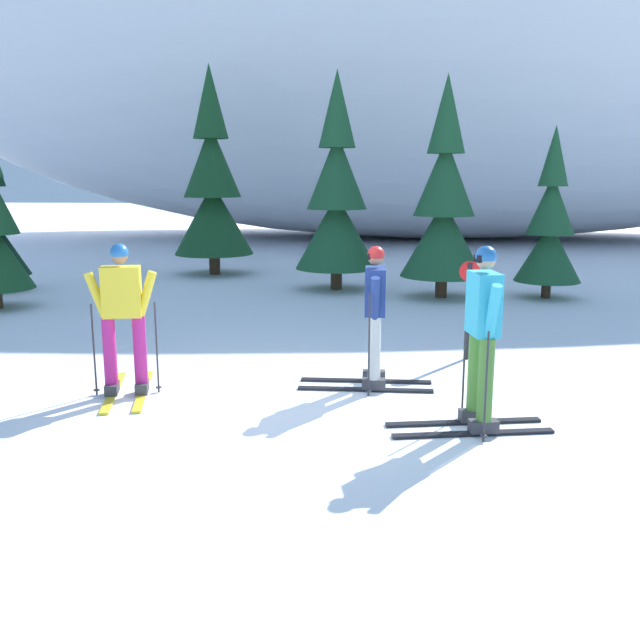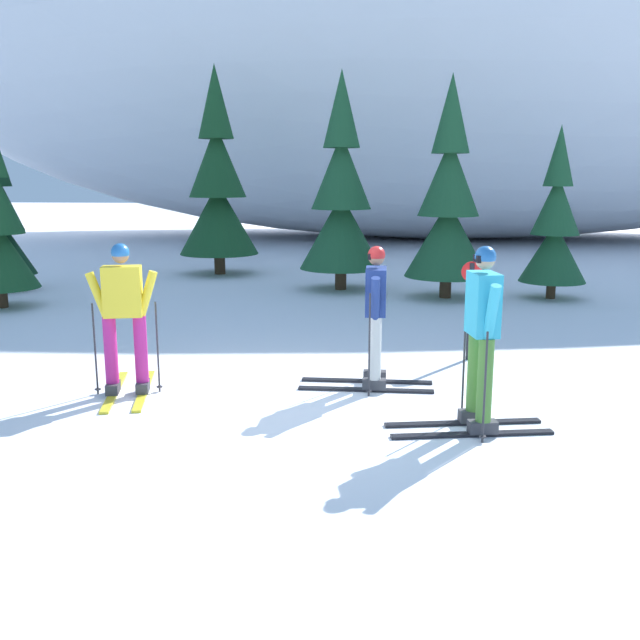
% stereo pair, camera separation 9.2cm
% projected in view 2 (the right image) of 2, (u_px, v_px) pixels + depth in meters
% --- Properties ---
extents(ground_plane, '(120.00, 120.00, 0.00)m').
position_uv_depth(ground_plane, '(285.00, 414.00, 7.49)').
color(ground_plane, white).
extents(skier_navy_jacket, '(1.61, 0.83, 1.71)m').
position_uv_depth(skier_navy_jacket, '(375.00, 314.00, 8.27)').
color(skier_navy_jacket, black).
rests_on(skier_navy_jacket, ground).
extents(skier_yellow_jacket, '(0.82, 1.65, 1.77)m').
position_uv_depth(skier_yellow_jacket, '(124.00, 316.00, 7.97)').
color(skier_yellow_jacket, gold).
rests_on(skier_yellow_jacket, ground).
extents(skier_cyan_jacket, '(1.68, 0.79, 1.85)m').
position_uv_depth(skier_cyan_jacket, '(481.00, 335.00, 6.82)').
color(skier_cyan_jacket, black).
rests_on(skier_cyan_jacket, ground).
extents(pine_tree_far_left, '(1.36, 1.36, 3.51)m').
position_uv_depth(pine_tree_far_left, '(1.00, 224.00, 15.38)').
color(pine_tree_far_left, '#47301E').
rests_on(pine_tree_far_left, ground).
extents(pine_tree_center_left, '(2.04, 2.04, 5.27)m').
position_uv_depth(pine_tree_center_left, '(218.00, 189.00, 17.83)').
color(pine_tree_center_left, '#47301E').
rests_on(pine_tree_center_left, ground).
extents(pine_tree_center_right, '(1.84, 1.84, 4.77)m').
position_uv_depth(pine_tree_center_right, '(341.00, 200.00, 15.36)').
color(pine_tree_center_right, '#47301E').
rests_on(pine_tree_center_right, ground).
extents(pine_tree_right, '(1.75, 1.75, 4.54)m').
position_uv_depth(pine_tree_right, '(448.00, 207.00, 14.30)').
color(pine_tree_right, '#47301E').
rests_on(pine_tree_right, ground).
extents(pine_tree_far_right, '(1.36, 1.36, 3.53)m').
position_uv_depth(pine_tree_far_right, '(555.00, 228.00, 14.30)').
color(pine_tree_far_right, '#47301E').
rests_on(pine_tree_far_right, ground).
extents(snow_ridge_background, '(44.62, 19.87, 15.25)m').
position_uv_depth(snow_ridge_background, '(450.00, 45.00, 27.62)').
color(snow_ridge_background, white).
rests_on(snow_ridge_background, ground).
extents(trail_marker_post, '(0.28, 0.07, 1.37)m').
position_uv_depth(trail_marker_post, '(470.00, 304.00, 9.55)').
color(trail_marker_post, black).
rests_on(trail_marker_post, ground).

